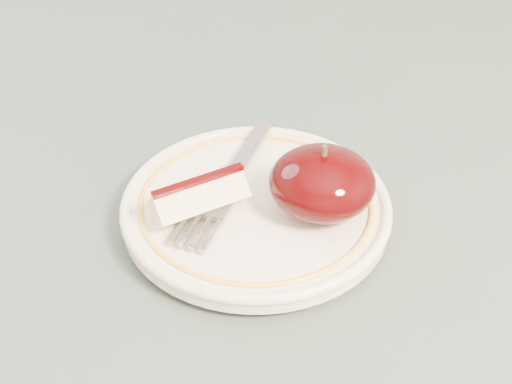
# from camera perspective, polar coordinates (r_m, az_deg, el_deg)

# --- Properties ---
(table) EXTENTS (0.90, 0.90, 0.75)m
(table) POSITION_cam_1_polar(r_m,az_deg,el_deg) (0.60, 2.92, -8.76)
(table) COLOR brown
(table) RESTS_ON ground
(plate) EXTENTS (0.20, 0.20, 0.02)m
(plate) POSITION_cam_1_polar(r_m,az_deg,el_deg) (0.53, 0.00, -1.19)
(plate) COLOR white
(plate) RESTS_ON table
(apple_half) EXTENTS (0.08, 0.07, 0.06)m
(apple_half) POSITION_cam_1_polar(r_m,az_deg,el_deg) (0.51, 5.31, 0.75)
(apple_half) COLOR black
(apple_half) RESTS_ON plate
(apple_wedge) EXTENTS (0.07, 0.06, 0.03)m
(apple_wedge) POSITION_cam_1_polar(r_m,az_deg,el_deg) (0.51, -4.55, -0.50)
(apple_wedge) COLOR beige
(apple_wedge) RESTS_ON plate
(fork) EXTENTS (0.07, 0.16, 0.00)m
(fork) POSITION_cam_1_polar(r_m,az_deg,el_deg) (0.54, -2.25, 0.78)
(fork) COLOR gray
(fork) RESTS_ON plate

